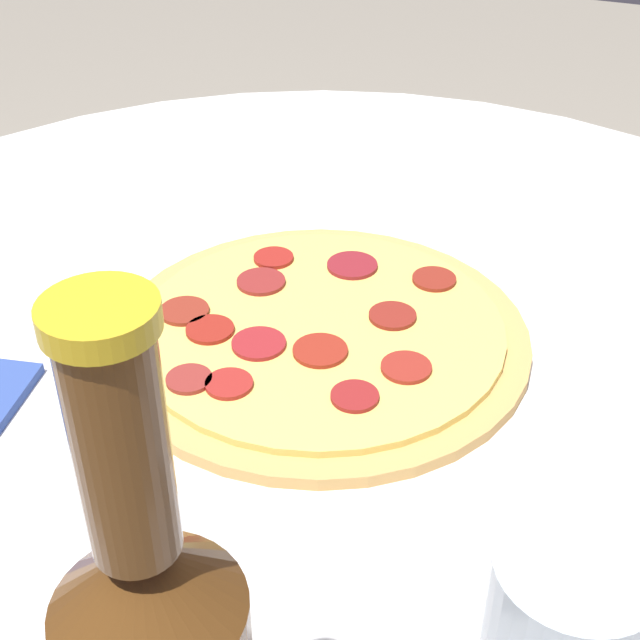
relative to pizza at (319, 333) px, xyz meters
The scene contains 3 objects.
table 0.18m from the pizza, 160.06° to the right, with size 1.07×1.07×0.75m.
pizza is the anchor object (origin of this frame).
drinking_glass 0.34m from the pizza, 42.89° to the left, with size 0.08×0.08×0.11m.
Camera 1 is at (0.55, 0.23, 1.17)m, focal length 50.00 mm.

